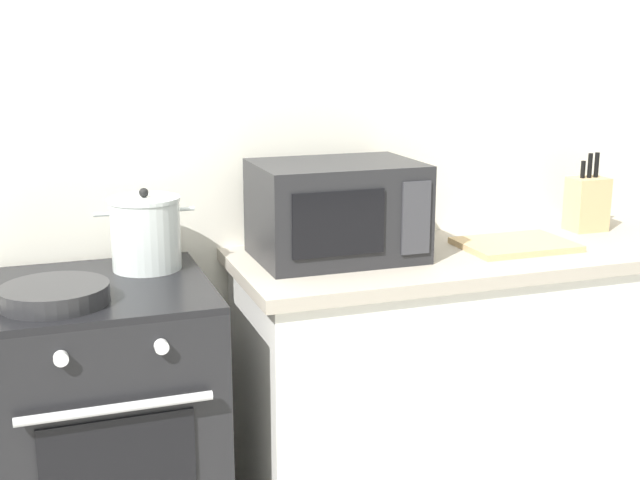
# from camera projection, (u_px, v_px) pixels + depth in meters

# --- Properties ---
(back_wall) EXTENTS (4.40, 0.10, 2.50)m
(back_wall) POSITION_uv_depth(u_px,v_px,m) (284.00, 143.00, 2.75)
(back_wall) COLOR silver
(back_wall) RESTS_ON ground_plane
(lower_cabinet_right) EXTENTS (1.64, 0.56, 0.88)m
(lower_cabinet_right) POSITION_uv_depth(u_px,v_px,m) (484.00, 384.00, 2.81)
(lower_cabinet_right) COLOR white
(lower_cabinet_right) RESTS_ON ground_plane
(countertop_right) EXTENTS (1.70, 0.60, 0.04)m
(countertop_right) POSITION_uv_depth(u_px,v_px,m) (491.00, 254.00, 2.70)
(countertop_right) COLOR #ADA393
(countertop_right) RESTS_ON lower_cabinet_right
(stove) EXTENTS (0.60, 0.64, 0.92)m
(stove) POSITION_uv_depth(u_px,v_px,m) (110.00, 438.00, 2.39)
(stove) COLOR black
(stove) RESTS_ON ground_plane
(stock_pot) EXTENTS (0.29, 0.21, 0.24)m
(stock_pot) POSITION_uv_depth(u_px,v_px,m) (146.00, 233.00, 2.43)
(stock_pot) COLOR silver
(stock_pot) RESTS_ON stove
(frying_pan) EXTENTS (0.48, 0.28, 0.05)m
(frying_pan) POSITION_uv_depth(u_px,v_px,m) (52.00, 295.00, 2.12)
(frying_pan) COLOR #28282B
(frying_pan) RESTS_ON stove
(microwave) EXTENTS (0.50, 0.37, 0.30)m
(microwave) POSITION_uv_depth(u_px,v_px,m) (336.00, 210.00, 2.55)
(microwave) COLOR #232326
(microwave) RESTS_ON countertop_right
(cutting_board) EXTENTS (0.36, 0.26, 0.02)m
(cutting_board) POSITION_uv_depth(u_px,v_px,m) (515.00, 245.00, 2.70)
(cutting_board) COLOR tan
(cutting_board) RESTS_ON countertop_right
(knife_block) EXTENTS (0.13, 0.10, 0.28)m
(knife_block) POSITION_uv_depth(u_px,v_px,m) (587.00, 203.00, 2.93)
(knife_block) COLOR tan
(knife_block) RESTS_ON countertop_right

